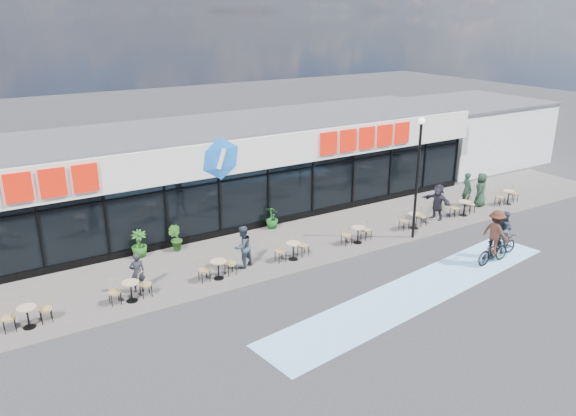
% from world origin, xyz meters
% --- Properties ---
extents(ground, '(120.00, 120.00, 0.00)m').
position_xyz_m(ground, '(0.00, 0.00, 0.00)').
color(ground, '#28282B').
rests_on(ground, ground).
extents(sidewalk, '(44.00, 5.00, 0.10)m').
position_xyz_m(sidewalk, '(0.00, 4.50, 0.05)').
color(sidewalk, '#59534F').
rests_on(sidewalk, ground).
extents(bike_lane, '(14.17, 4.13, 0.01)m').
position_xyz_m(bike_lane, '(4.00, -1.50, 0.01)').
color(bike_lane, '#7FBCF0').
rests_on(bike_lane, ground).
extents(building, '(30.60, 6.57, 4.75)m').
position_xyz_m(building, '(-0.00, 9.93, 2.34)').
color(building, black).
rests_on(building, ground).
extents(neighbour_building, '(9.20, 7.20, 4.11)m').
position_xyz_m(neighbour_building, '(20.50, 11.00, 2.06)').
color(neighbour_building, silver).
rests_on(neighbour_building, ground).
extents(lamp_post, '(0.28, 0.28, 5.45)m').
position_xyz_m(lamp_post, '(7.32, 2.30, 3.32)').
color(lamp_post, black).
rests_on(lamp_post, sidewalk).
extents(bistro_set_1, '(1.54, 0.62, 0.90)m').
position_xyz_m(bistro_set_1, '(-8.65, 3.20, 0.56)').
color(bistro_set_1, tan).
rests_on(bistro_set_1, sidewalk).
extents(bistro_set_2, '(1.54, 0.62, 0.90)m').
position_xyz_m(bistro_set_2, '(-5.29, 3.20, 0.56)').
color(bistro_set_2, tan).
rests_on(bistro_set_2, sidewalk).
extents(bistro_set_3, '(1.54, 0.62, 0.90)m').
position_xyz_m(bistro_set_3, '(-1.92, 3.20, 0.56)').
color(bistro_set_3, tan).
rests_on(bistro_set_3, sidewalk).
extents(bistro_set_4, '(1.54, 0.62, 0.90)m').
position_xyz_m(bistro_set_4, '(1.44, 3.20, 0.56)').
color(bistro_set_4, tan).
rests_on(bistro_set_4, sidewalk).
extents(bistro_set_5, '(1.54, 0.62, 0.90)m').
position_xyz_m(bistro_set_5, '(4.80, 3.20, 0.56)').
color(bistro_set_5, tan).
rests_on(bistro_set_5, sidewalk).
extents(bistro_set_6, '(1.54, 0.62, 0.90)m').
position_xyz_m(bistro_set_6, '(8.17, 3.20, 0.56)').
color(bistro_set_6, tan).
rests_on(bistro_set_6, sidewalk).
extents(bistro_set_7, '(1.54, 0.62, 0.90)m').
position_xyz_m(bistro_set_7, '(11.53, 3.20, 0.56)').
color(bistro_set_7, tan).
rests_on(bistro_set_7, sidewalk).
extents(bistro_set_8, '(1.54, 0.62, 0.90)m').
position_xyz_m(bistro_set_8, '(14.89, 3.20, 0.56)').
color(bistro_set_8, tan).
rests_on(bistro_set_8, sidewalk).
extents(potted_plant_left, '(0.73, 0.73, 1.14)m').
position_xyz_m(potted_plant_left, '(-3.85, 6.70, 0.67)').
color(potted_plant_left, '#1D4F16').
rests_on(potted_plant_left, sidewalk).
extents(potted_plant_mid, '(0.75, 0.77, 1.09)m').
position_xyz_m(potted_plant_mid, '(-2.33, 6.54, 0.65)').
color(potted_plant_mid, '#1F4D16').
rests_on(potted_plant_mid, sidewalk).
extents(potted_plant_right, '(0.80, 0.80, 1.04)m').
position_xyz_m(potted_plant_right, '(2.49, 6.65, 0.62)').
color(potted_plant_right, '#164D1B').
rests_on(potted_plant_right, sidewalk).
extents(patron_left, '(0.59, 0.43, 1.52)m').
position_xyz_m(patron_left, '(-4.85, 3.69, 0.86)').
color(patron_left, black).
rests_on(patron_left, sidewalk).
extents(patron_right, '(1.00, 0.88, 1.73)m').
position_xyz_m(patron_right, '(-0.64, 3.56, 0.97)').
color(patron_right, '#2B3743').
rests_on(patron_right, sidewalk).
extents(pedestrian_a, '(0.71, 1.71, 1.79)m').
position_xyz_m(pedestrian_a, '(10.00, 3.47, 0.99)').
color(pedestrian_a, '#24222B').
rests_on(pedestrian_a, sidewalk).
extents(pedestrian_b, '(0.54, 0.72, 1.78)m').
position_xyz_m(pedestrian_b, '(12.83, 4.15, 0.99)').
color(pedestrian_b, '#1C3226').
rests_on(pedestrian_b, sidewalk).
extents(pedestrian_c, '(1.03, 0.92, 1.77)m').
position_xyz_m(pedestrian_c, '(13.39, 3.71, 0.99)').
color(pedestrian_c, '#1C3223').
rests_on(pedestrian_c, sidewalk).
extents(cyclist_a, '(1.78, 1.21, 2.29)m').
position_xyz_m(cyclist_a, '(8.31, -1.31, 1.05)').
color(cyclist_a, black).
rests_on(cyclist_a, ground).
extents(cyclist_b, '(1.79, 0.78, 2.01)m').
position_xyz_m(cyclist_b, '(9.24, -0.98, 0.77)').
color(cyclist_b, black).
rests_on(cyclist_b, ground).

